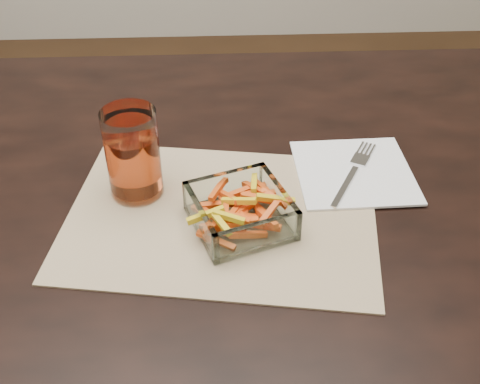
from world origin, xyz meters
The scene contains 6 objects.
dining_table centered at (0.00, 0.00, 0.66)m, with size 1.60×0.90×0.75m.
placemat centered at (0.07, -0.10, 0.75)m, with size 0.45×0.33×0.00m, color tan.
glass_bowl centered at (0.10, -0.12, 0.77)m, with size 0.17×0.17×0.05m.
tumbler centered at (-0.06, -0.03, 0.82)m, with size 0.08×0.08×0.14m.
napkin centered at (0.29, 0.00, 0.76)m, with size 0.18×0.18×0.00m, color white.
fork centered at (0.29, 0.00, 0.76)m, with size 0.10×0.17×0.00m.
Camera 1 is at (0.07, -0.77, 1.33)m, focal length 45.00 mm.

